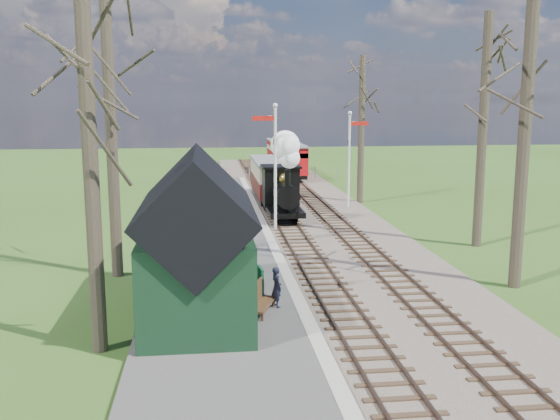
{
  "coord_description": "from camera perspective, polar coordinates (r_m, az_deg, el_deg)",
  "views": [
    {
      "loc": [
        -3.97,
        -13.65,
        6.4
      ],
      "look_at": [
        -0.82,
        13.07,
        1.6
      ],
      "focal_mm": 40.0,
      "sensor_mm": 36.0,
      "label": 1
    }
  ],
  "objects": [
    {
      "name": "locomotive",
      "position": [
        32.61,
        0.3,
        2.63
      ],
      "size": [
        1.87,
        4.37,
        4.68
      ],
      "color": "black",
      "rests_on": "ground"
    },
    {
      "name": "fence_line",
      "position": [
        50.17,
        -1.8,
        3.41
      ],
      "size": [
        12.6,
        0.08,
        1.0
      ],
      "color": "slate",
      "rests_on": "ground"
    },
    {
      "name": "red_carriage_b",
      "position": [
        54.95,
        0.17,
        5.08
      ],
      "size": [
        2.19,
        5.43,
        2.31
      ],
      "color": "black",
      "rests_on": "ground"
    },
    {
      "name": "coach",
      "position": [
        38.67,
        -0.78,
        2.94
      ],
      "size": [
        2.18,
        7.49,
        2.3
      ],
      "color": "black",
      "rests_on": "ground"
    },
    {
      "name": "semaphore_far",
      "position": [
        36.74,
        6.45,
        5.29
      ],
      "size": [
        1.22,
        0.24,
        5.72
      ],
      "color": "silver",
      "rests_on": "ground"
    },
    {
      "name": "person",
      "position": [
        18.91,
        -0.31,
        -7.05
      ],
      "size": [
        0.43,
        0.52,
        1.24
      ],
      "primitive_type": "imported",
      "rotation": [
        0.0,
        0.0,
        1.9
      ],
      "color": "black",
      "rests_on": "platform"
    },
    {
      "name": "bench",
      "position": [
        18.49,
        -1.96,
        -8.11
      ],
      "size": [
        0.96,
        1.63,
        0.9
      ],
      "color": "#462F19",
      "rests_on": "platform"
    },
    {
      "name": "platform",
      "position": [
        28.36,
        -5.61,
        -2.77
      ],
      "size": [
        5.0,
        44.0,
        0.2
      ],
      "primitive_type": "cube",
      "color": "#474442",
      "rests_on": "ground"
    },
    {
      "name": "track_far",
      "position": [
        36.79,
        3.66,
        0.24
      ],
      "size": [
        1.6,
        60.0,
        0.15
      ],
      "color": "brown",
      "rests_on": "ground"
    },
    {
      "name": "track_near",
      "position": [
        36.42,
        -0.37,
        0.15
      ],
      "size": [
        1.6,
        60.0,
        0.15
      ],
      "color": "brown",
      "rests_on": "ground"
    },
    {
      "name": "coping_strip",
      "position": [
        28.49,
        -0.98,
        -2.65
      ],
      "size": [
        0.4,
        44.0,
        0.21
      ],
      "primitive_type": "cube",
      "color": "#B2AD9E",
      "rests_on": "ground"
    },
    {
      "name": "station_shed",
      "position": [
        18.13,
        -7.59,
        -3.15
      ],
      "size": [
        3.25,
        6.3,
        4.78
      ],
      "color": "black",
      "rests_on": "platform"
    },
    {
      "name": "sign_board",
      "position": [
        19.45,
        -1.77,
        -6.81
      ],
      "size": [
        0.17,
        0.74,
        1.08
      ],
      "color": "#0F482E",
      "rests_on": "platform"
    },
    {
      "name": "ground",
      "position": [
        15.59,
        8.93,
        -14.25
      ],
      "size": [
        140.0,
        140.0,
        0.0
      ],
      "primitive_type": "plane",
      "color": "#34561B",
      "rests_on": "ground"
    },
    {
      "name": "ballast_bed",
      "position": [
        36.59,
        1.66,
        0.12
      ],
      "size": [
        8.0,
        60.0,
        0.1
      ],
      "primitive_type": "cube",
      "color": "brown",
      "rests_on": "ground"
    },
    {
      "name": "red_carriage_a",
      "position": [
        49.52,
        0.93,
        4.53
      ],
      "size": [
        2.19,
        5.43,
        2.31
      ],
      "color": "black",
      "rests_on": "ground"
    },
    {
      "name": "distant_hills",
      "position": [
        81.41,
        -2.7,
        -6.02
      ],
      "size": [
        114.4,
        48.0,
        22.02
      ],
      "color": "#385B23",
      "rests_on": "ground"
    },
    {
      "name": "semaphore_near",
      "position": [
        29.95,
        -0.56,
        4.79
      ],
      "size": [
        1.22,
        0.24,
        6.22
      ],
      "color": "silver",
      "rests_on": "ground"
    },
    {
      "name": "bare_trees",
      "position": [
        24.36,
        5.91,
        7.26
      ],
      "size": [
        15.51,
        22.39,
        12.0
      ],
      "color": "#382D23",
      "rests_on": "ground"
    }
  ]
}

